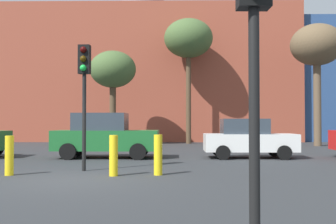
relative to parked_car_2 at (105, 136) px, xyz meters
name	(u,v)px	position (x,y,z in m)	size (l,w,h in m)	color
ground_plane	(69,180)	(0.20, -6.70, -0.94)	(200.00, 200.00, 0.00)	#2D3033
building_backdrop	(142,81)	(-0.06, 20.33, 4.32)	(40.97, 13.34, 12.75)	#9E4733
parked_car_2	(105,136)	(0.00, 0.00, 0.00)	(4.36, 2.14, 1.89)	#1E662D
parked_car_3	(248,138)	(6.03, 0.00, -0.12)	(3.80, 1.87, 1.65)	white
traffic_light_near_right	(254,14)	(3.81, -12.89, 1.75)	(0.37, 0.37, 3.65)	black
traffic_light_island	(84,78)	(0.13, -4.69, 1.93)	(0.38, 0.37, 3.90)	black
bare_tree_0	(188,40)	(3.91, 11.74, 6.43)	(3.45, 3.45, 8.85)	brown
bare_tree_1	(113,71)	(-1.16, 9.81, 3.99)	(3.06, 3.06, 6.24)	brown
bare_tree_2	(317,47)	(11.98, 8.88, 5.35)	(3.31, 3.31, 7.76)	brown
bollard_yellow_0	(158,155)	(2.47, -5.66, -0.36)	(0.24, 0.24, 1.15)	yellow
bollard_yellow_1	(9,156)	(-1.74, -5.79, -0.38)	(0.24, 0.24, 1.12)	yellow
bollard_yellow_2	(114,156)	(1.23, -5.88, -0.37)	(0.24, 0.24, 1.14)	yellow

